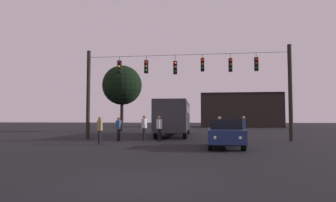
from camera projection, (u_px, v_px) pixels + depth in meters
ground_plane at (192, 133)px, 31.51m from camera, size 168.00×168.00×0.00m
overhead_signal_span at (186, 83)px, 21.97m from camera, size 15.03×0.44×6.76m
city_bus at (174, 115)px, 27.15m from camera, size 2.94×11.09×3.00m
car_near_right at (225, 133)px, 16.07m from camera, size 1.82×4.35×1.52m
pedestrian_crossing_left at (119, 128)px, 20.87m from camera, size 0.33×0.41×1.65m
pedestrian_crossing_center at (144, 126)px, 21.02m from camera, size 0.33×0.41×1.79m
pedestrian_crossing_right at (219, 128)px, 19.25m from camera, size 0.25×0.37×1.69m
pedestrian_near_bus at (100, 129)px, 18.22m from camera, size 0.27×0.38×1.66m
pedestrian_trailing at (159, 127)px, 20.67m from camera, size 0.36×0.42×1.73m
pedestrian_far_side at (244, 127)px, 21.28m from camera, size 0.26×0.37×1.73m
corner_building at (240, 111)px, 56.42m from camera, size 14.19×9.56×6.12m
tree_left_silhouette at (122, 85)px, 36.59m from camera, size 4.80×4.80×8.01m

